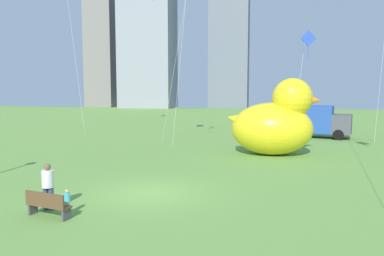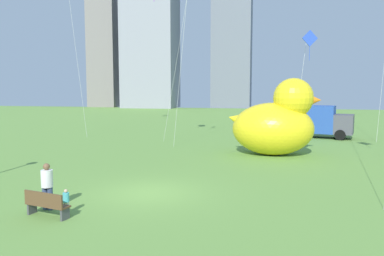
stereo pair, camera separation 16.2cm
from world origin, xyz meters
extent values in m
plane|color=#679641|center=(0.00, 0.00, 0.00)|extent=(140.00, 140.00, 0.00)
cube|color=brown|center=(-2.46, -3.57, 0.42)|extent=(1.74, 0.83, 0.06)
cube|color=brown|center=(-2.50, -3.76, 0.68)|extent=(1.65, 0.45, 0.45)
cube|color=#47474C|center=(-3.20, -3.39, 0.20)|extent=(0.16, 0.38, 0.39)
cube|color=#47474C|center=(-1.72, -3.75, 0.20)|extent=(0.16, 0.38, 0.39)
cylinder|color=#38476B|center=(-3.02, -2.86, 0.42)|extent=(0.19, 0.19, 0.84)
cylinder|color=#38476B|center=(-2.80, -2.86, 0.42)|extent=(0.19, 0.19, 0.84)
cylinder|color=white|center=(-2.91, -2.86, 1.15)|extent=(0.42, 0.42, 0.63)
sphere|color=brown|center=(-2.91, -2.86, 1.59)|extent=(0.24, 0.24, 0.24)
cylinder|color=silver|center=(-2.03, -3.20, 0.22)|extent=(0.10, 0.10, 0.44)
cylinder|color=silver|center=(-1.92, -3.20, 0.22)|extent=(0.10, 0.10, 0.44)
cylinder|color=#4CBFC6|center=(-1.98, -3.20, 0.60)|extent=(0.22, 0.22, 0.33)
sphere|color=#D8AD8C|center=(-1.98, -3.20, 0.83)|extent=(0.13, 0.13, 0.13)
ellipsoid|color=yellow|center=(5.13, 10.63, 1.73)|extent=(5.30, 3.92, 3.46)
sphere|color=yellow|center=(6.40, 10.63, 3.77)|extent=(2.58, 2.58, 2.58)
cone|color=orange|center=(7.56, 10.63, 3.64)|extent=(1.16, 1.16, 1.16)
cone|color=yellow|center=(2.82, 10.63, 2.31)|extent=(1.58, 1.38, 1.67)
cube|color=#264CA5|center=(8.54, 20.72, 1.65)|extent=(4.44, 3.19, 2.40)
cube|color=#4C4C56|center=(11.24, 20.06, 1.29)|extent=(2.06, 2.61, 1.68)
cylinder|color=black|center=(11.05, 20.10, 0.45)|extent=(1.45, 2.55, 0.90)
cylinder|color=black|center=(7.74, 20.92, 0.45)|extent=(1.45, 2.55, 0.90)
cube|color=gray|center=(-34.00, 71.79, 12.59)|extent=(6.70, 6.90, 25.18)
cube|color=gray|center=(-22.00, 69.51, 16.29)|extent=(11.74, 8.96, 32.58)
cube|color=slate|center=(-4.00, 74.38, 19.55)|extent=(8.77, 8.04, 39.09)
cylinder|color=silver|center=(-12.17, 16.28, 10.40)|extent=(1.67, 1.21, 20.81)
cylinder|color=silver|center=(-1.44, 12.19, 6.23)|extent=(1.51, 1.23, 12.47)
cylinder|color=silver|center=(-2.34, 14.31, 6.24)|extent=(2.89, 2.64, 12.49)
cylinder|color=silver|center=(7.23, 16.81, 4.13)|extent=(0.92, 1.24, 8.26)
cube|color=blue|center=(7.84, 16.37, 8.26)|extent=(1.22, 0.47, 1.27)
cylinder|color=blue|center=(7.84, 16.37, 7.36)|extent=(0.04, 0.04, 1.60)
camera|label=1|loc=(4.81, -15.17, 4.40)|focal=35.94mm
camera|label=2|loc=(4.97, -15.14, 4.40)|focal=35.94mm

